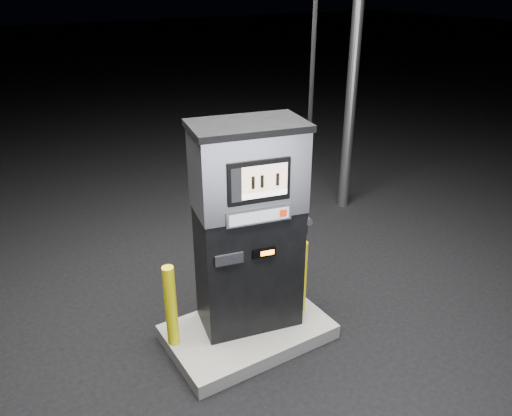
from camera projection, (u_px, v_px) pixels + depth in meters
ground at (248, 337)px, 5.14m from camera, size 80.00×80.00×0.00m
pump_island at (248, 332)px, 5.11m from camera, size 1.60×1.00×0.15m
fuel_dispenser at (249, 227)px, 4.73m from camera, size 1.20×0.82×4.32m
bollard_left at (171, 306)px, 4.67m from camera, size 0.12×0.12×0.85m
bollard_right at (301, 277)px, 5.15m from camera, size 0.14×0.14×0.82m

